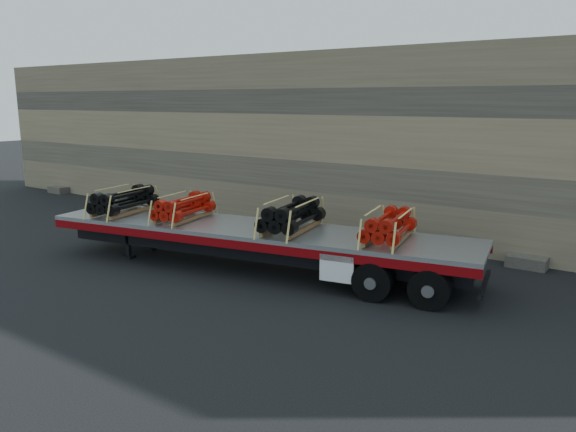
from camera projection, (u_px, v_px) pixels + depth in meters
name	position (u px, v px, depth m)	size (l,w,h in m)	color
ground	(259.00, 266.00, 17.81)	(120.00, 120.00, 0.00)	black
rock_wall	(359.00, 142.00, 22.30)	(44.00, 3.00, 7.00)	#7A6B54
trailer	(254.00, 248.00, 17.28)	(13.65, 2.62, 1.36)	#AEB1B6
bundle_front	(124.00, 201.00, 19.08)	(1.17, 2.33, 0.83)	black
bundle_midfront	(184.00, 208.00, 18.09)	(1.08, 2.15, 0.76)	#AF1309
bundle_midrear	(292.00, 216.00, 16.53)	(1.21, 2.43, 0.86)	black
bundle_rear	(389.00, 227.00, 15.36)	(1.10, 2.21, 0.78)	#AF1309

